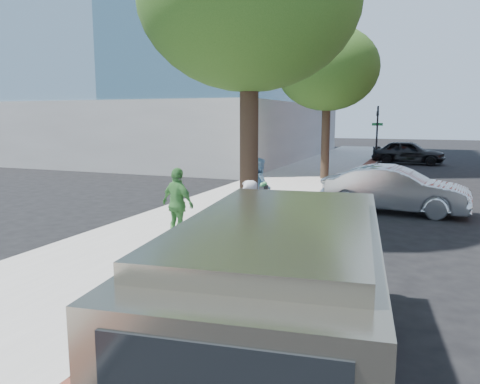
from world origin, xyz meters
The scene contains 14 objects.
ground centered at (0.00, 0.00, 0.00)m, with size 120.00×120.00×0.00m, color black.
sidewalk centered at (-1.50, 8.00, 0.07)m, with size 5.00×60.00×0.15m, color #9E9991.
brick_strip centered at (0.70, 8.00, 0.15)m, with size 0.60×60.00×0.01m, color brown.
curb centered at (1.05, 8.00, 0.07)m, with size 0.10×60.00×0.15m, color gray.
office_base centered at (-13.00, 22.00, 2.00)m, with size 18.20×22.20×4.00m, color gray.
signal_near centered at (0.90, 22.00, 2.25)m, with size 0.70×0.15×3.80m.
tree_far centered at (-0.50, 12.00, 5.30)m, with size 4.80×4.80×7.14m.
parking_meter centered at (0.65, -0.48, 1.21)m, with size 0.12×0.32×1.47m.
person_gray centered at (0.83, -1.99, 1.01)m, with size 0.62×0.41×1.71m, color #A6A6AB.
person_officer centered at (-0.67, 3.01, 1.00)m, with size 0.82×0.64×1.70m, color #9ACCEE.
person_green centered at (-1.41, -0.75, 1.02)m, with size 1.02×0.43×1.75m, color #3F843C.
sedan_silver centered at (3.14, 5.40, 0.75)m, with size 1.59×4.56×1.50m, color #B7BBBE.
bg_car centered at (2.92, 22.51, 0.78)m, with size 1.83×4.56×1.55m, color black.
van centered at (2.53, -5.13, 1.10)m, with size 2.75×5.65×2.01m.
Camera 1 is at (4.02, -10.35, 3.07)m, focal length 35.00 mm.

